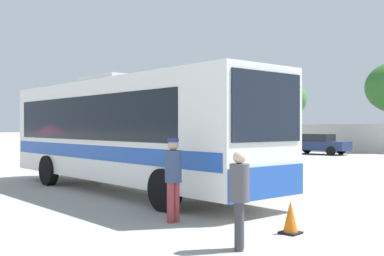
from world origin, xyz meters
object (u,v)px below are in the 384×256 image
coach_bus_white_blue (125,129)px  parked_car_second_dark_blue (318,143)px  roadside_tree_left (286,100)px  attendant_by_bus_door (173,175)px  parked_car_leftmost_grey (244,142)px  traffic_cone_on_apron (290,218)px  passenger_waiting_on_apron (239,194)px

coach_bus_white_blue → parked_car_second_dark_blue: coach_bus_white_blue is taller
parked_car_second_dark_blue → roadside_tree_left: 12.80m
coach_bus_white_blue → attendant_by_bus_door: size_ratio=6.54×
parked_car_leftmost_grey → traffic_cone_on_apron: parked_car_leftmost_grey is taller
coach_bus_white_blue → parked_car_leftmost_grey: size_ratio=2.73×
coach_bus_white_blue → traffic_cone_on_apron: size_ratio=18.43×
passenger_waiting_on_apron → roadside_tree_left: (-20.50, 34.82, 3.82)m
attendant_by_bus_door → parked_car_second_dark_blue: size_ratio=0.40×
attendant_by_bus_door → parked_car_second_dark_blue: (-9.84, 25.00, -0.23)m
parked_car_second_dark_blue → traffic_cone_on_apron: parked_car_second_dark_blue is taller
roadside_tree_left → traffic_cone_on_apron: (20.50, -33.20, -4.44)m
coach_bus_white_blue → passenger_waiting_on_apron: (7.04, -3.32, -1.04)m
parked_car_leftmost_grey → traffic_cone_on_apron: (19.24, -24.48, -0.47)m
coach_bus_white_blue → parked_car_leftmost_grey: coach_bus_white_blue is taller
passenger_waiting_on_apron → parked_car_second_dark_blue: (-12.26, 25.87, -0.14)m
passenger_waiting_on_apron → parked_car_leftmost_grey: (-19.24, 26.10, -0.16)m
parked_car_second_dark_blue → traffic_cone_on_apron: bearing=-63.2°
parked_car_leftmost_grey → roadside_tree_left: (-1.27, 8.72, 3.97)m
attendant_by_bus_door → parked_car_leftmost_grey: bearing=123.7°
attendant_by_bus_door → parked_car_leftmost_grey: attendant_by_bus_door is taller
parked_car_second_dark_blue → roadside_tree_left: bearing=132.6°
parked_car_second_dark_blue → roadside_tree_left: (-8.24, 8.95, 3.95)m
parked_car_second_dark_blue → attendant_by_bus_door: bearing=-68.5°
coach_bus_white_blue → attendant_by_bus_door: (4.62, -2.45, -0.95)m
passenger_waiting_on_apron → roadside_tree_left: size_ratio=0.25×
parked_car_second_dark_blue → traffic_cone_on_apron: 27.17m
passenger_waiting_on_apron → traffic_cone_on_apron: size_ratio=2.58×
passenger_waiting_on_apron → roadside_tree_left: roadside_tree_left is taller
passenger_waiting_on_apron → roadside_tree_left: bearing=120.5°
coach_bus_white_blue → traffic_cone_on_apron: (7.04, -1.70, -1.67)m
parked_car_second_dark_blue → roadside_tree_left: size_ratio=0.69×
attendant_by_bus_door → parked_car_leftmost_grey: 30.33m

